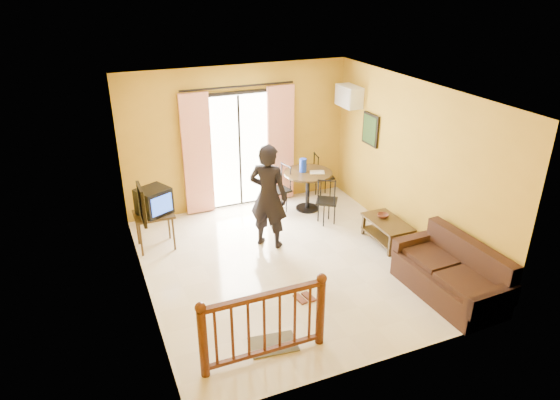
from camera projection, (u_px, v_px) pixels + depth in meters
name	position (u px, v px, depth m)	size (l,w,h in m)	color
ground	(289.00, 263.00, 8.16)	(5.00, 5.00, 0.00)	beige
room_shell	(290.00, 166.00, 7.45)	(5.00, 5.00, 5.00)	white
balcony_door	(240.00, 150.00, 9.71)	(2.25, 0.14, 2.46)	black
tv_table	(154.00, 217.00, 8.41)	(0.65, 0.54, 0.65)	black
television	(154.00, 201.00, 8.29)	(0.64, 0.61, 0.44)	black
picture_left	(142.00, 204.00, 6.57)	(0.05, 0.42, 0.52)	black
dining_table	(308.00, 180.00, 9.77)	(0.95, 0.95, 0.79)	black
water_jug	(303.00, 165.00, 9.67)	(0.14, 0.14, 0.27)	#1330B4
serving_tray	(317.00, 172.00, 9.66)	(0.28, 0.18, 0.02)	beige
dining_chairs	(309.00, 209.00, 10.01)	(1.61, 1.64, 0.95)	black
air_conditioner	(349.00, 96.00, 9.63)	(0.31, 0.60, 0.40)	white
botanical_print	(370.00, 130.00, 9.33)	(0.05, 0.50, 0.60)	black
coffee_table	(387.00, 228.00, 8.67)	(0.53, 0.95, 0.42)	black
bowl	(383.00, 216.00, 8.73)	(0.20, 0.20, 0.06)	#56291D
sofa	(452.00, 276.00, 7.25)	(0.88, 1.80, 0.85)	#321B13
standing_person	(268.00, 196.00, 8.35)	(0.67, 0.44, 1.84)	black
stair_balustrade	(264.00, 321.00, 5.93)	(1.63, 0.13, 1.04)	#471E0F
doormat	(273.00, 344.00, 6.37)	(0.60, 0.40, 0.02)	#585547
sandals	(304.00, 298.00, 7.27)	(0.28, 0.26, 0.03)	#56291D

